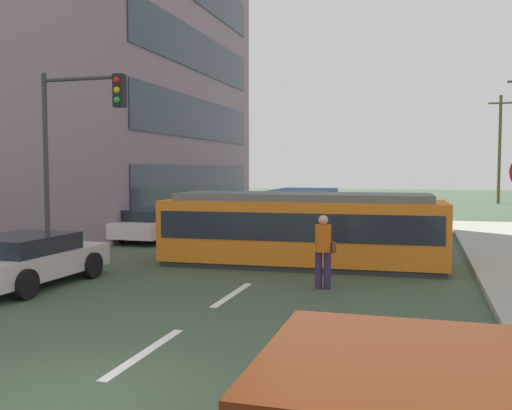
{
  "coord_description": "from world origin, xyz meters",
  "views": [
    {
      "loc": [
        3.87,
        -5.41,
        2.72
      ],
      "look_at": [
        -0.27,
        8.73,
        1.76
      ],
      "focal_mm": 39.79,
      "sensor_mm": 36.0,
      "label": 1
    }
  ],
  "objects_px": {
    "pedestrian_crossing": "(323,247)",
    "parked_sedan_mid": "(26,259)",
    "streetcar_tram": "(303,228)",
    "traffic_light_mast": "(75,133)",
    "city_bus": "(302,207)",
    "parked_sedan_far": "(158,224)",
    "utility_pole_distant": "(500,147)"
  },
  "relations": [
    {
      "from": "parked_sedan_mid",
      "to": "city_bus",
      "type": "bearing_deg",
      "value": 74.55
    },
    {
      "from": "pedestrian_crossing",
      "to": "traffic_light_mast",
      "type": "bearing_deg",
      "value": 175.39
    },
    {
      "from": "streetcar_tram",
      "to": "parked_sedan_mid",
      "type": "bearing_deg",
      "value": -140.59
    },
    {
      "from": "streetcar_tram",
      "to": "pedestrian_crossing",
      "type": "xyz_separation_m",
      "value": [
        1.09,
        -3.0,
        -0.1
      ]
    },
    {
      "from": "pedestrian_crossing",
      "to": "utility_pole_distant",
      "type": "height_order",
      "value": "utility_pole_distant"
    },
    {
      "from": "city_bus",
      "to": "parked_sedan_far",
      "type": "height_order",
      "value": "city_bus"
    },
    {
      "from": "pedestrian_crossing",
      "to": "utility_pole_distant",
      "type": "distance_m",
      "value": 35.74
    },
    {
      "from": "parked_sedan_far",
      "to": "parked_sedan_mid",
      "type": "bearing_deg",
      "value": -84.29
    },
    {
      "from": "city_bus",
      "to": "utility_pole_distant",
      "type": "distance_m",
      "value": 25.48
    },
    {
      "from": "streetcar_tram",
      "to": "utility_pole_distant",
      "type": "height_order",
      "value": "utility_pole_distant"
    },
    {
      "from": "utility_pole_distant",
      "to": "pedestrian_crossing",
      "type": "bearing_deg",
      "value": -102.66
    },
    {
      "from": "traffic_light_mast",
      "to": "pedestrian_crossing",
      "type": "bearing_deg",
      "value": -4.61
    },
    {
      "from": "city_bus",
      "to": "traffic_light_mast",
      "type": "xyz_separation_m",
      "value": [
        -3.76,
        -11.31,
        2.62
      ]
    },
    {
      "from": "city_bus",
      "to": "traffic_light_mast",
      "type": "bearing_deg",
      "value": -108.41
    },
    {
      "from": "pedestrian_crossing",
      "to": "parked_sedan_far",
      "type": "bearing_deg",
      "value": 137.17
    },
    {
      "from": "streetcar_tram",
      "to": "traffic_light_mast",
      "type": "xyz_separation_m",
      "value": [
        -5.62,
        -2.46,
        2.6
      ]
    },
    {
      "from": "streetcar_tram",
      "to": "parked_sedan_mid",
      "type": "relative_size",
      "value": 1.94
    },
    {
      "from": "city_bus",
      "to": "pedestrian_crossing",
      "type": "distance_m",
      "value": 12.21
    },
    {
      "from": "traffic_light_mast",
      "to": "city_bus",
      "type": "bearing_deg",
      "value": 71.59
    },
    {
      "from": "parked_sedan_far",
      "to": "utility_pole_distant",
      "type": "relative_size",
      "value": 0.53
    },
    {
      "from": "city_bus",
      "to": "parked_sedan_mid",
      "type": "height_order",
      "value": "city_bus"
    },
    {
      "from": "streetcar_tram",
      "to": "parked_sedan_far",
      "type": "xyz_separation_m",
      "value": [
        -6.41,
        3.96,
        -0.42
      ]
    },
    {
      "from": "city_bus",
      "to": "streetcar_tram",
      "type": "bearing_deg",
      "value": -78.19
    },
    {
      "from": "parked_sedan_far",
      "to": "traffic_light_mast",
      "type": "distance_m",
      "value": 7.14
    },
    {
      "from": "city_bus",
      "to": "traffic_light_mast",
      "type": "distance_m",
      "value": 12.2
    },
    {
      "from": "streetcar_tram",
      "to": "city_bus",
      "type": "distance_m",
      "value": 9.04
    },
    {
      "from": "pedestrian_crossing",
      "to": "parked_sedan_far",
      "type": "height_order",
      "value": "pedestrian_crossing"
    },
    {
      "from": "streetcar_tram",
      "to": "pedestrian_crossing",
      "type": "relative_size",
      "value": 4.7
    },
    {
      "from": "pedestrian_crossing",
      "to": "parked_sedan_far",
      "type": "distance_m",
      "value": 10.24
    },
    {
      "from": "city_bus",
      "to": "utility_pole_distant",
      "type": "bearing_deg",
      "value": 64.83
    },
    {
      "from": "pedestrian_crossing",
      "to": "parked_sedan_mid",
      "type": "height_order",
      "value": "pedestrian_crossing"
    },
    {
      "from": "traffic_light_mast",
      "to": "parked_sedan_mid",
      "type": "bearing_deg",
      "value": -88.5
    }
  ]
}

